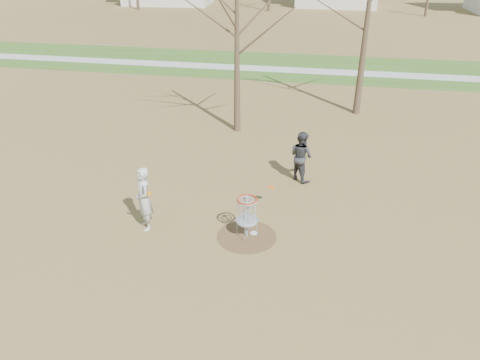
% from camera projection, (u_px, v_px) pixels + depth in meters
% --- Properties ---
extents(ground, '(160.00, 160.00, 0.00)m').
position_uv_depth(ground, '(247.00, 236.00, 14.05)').
color(ground, brown).
rests_on(ground, ground).
extents(green_band, '(160.00, 8.00, 0.01)m').
position_uv_depth(green_band, '(301.00, 67.00, 32.33)').
color(green_band, '#2D5119').
rests_on(green_band, ground).
extents(footpath, '(160.00, 1.50, 0.01)m').
position_uv_depth(footpath, '(300.00, 70.00, 31.45)').
color(footpath, '#9E9E99').
rests_on(footpath, green_band).
extents(dirt_circle, '(1.80, 1.80, 0.01)m').
position_uv_depth(dirt_circle, '(247.00, 236.00, 14.05)').
color(dirt_circle, '#47331E').
rests_on(dirt_circle, ground).
extents(player_standing, '(0.83, 0.88, 2.02)m').
position_uv_depth(player_standing, '(144.00, 199.00, 14.03)').
color(player_standing, '#B3B3B3').
rests_on(player_standing, ground).
extents(player_throwing, '(1.16, 1.13, 1.88)m').
position_uv_depth(player_throwing, '(301.00, 156.00, 16.93)').
color(player_throwing, '#2F3034').
rests_on(player_throwing, ground).
extents(disc_grounded, '(0.22, 0.22, 0.02)m').
position_uv_depth(disc_grounded, '(254.00, 233.00, 14.17)').
color(disc_grounded, silver).
rests_on(disc_grounded, dirt_circle).
extents(discs_in_play, '(3.62, 2.33, 0.61)m').
position_uv_depth(discs_in_play, '(216.00, 190.00, 14.57)').
color(discs_in_play, '#F7610D').
rests_on(discs_in_play, ground).
extents(disc_golf_basket, '(0.64, 0.64, 1.35)m').
position_uv_depth(disc_golf_basket, '(247.00, 210.00, 13.63)').
color(disc_golf_basket, '#9EA3AD').
rests_on(disc_golf_basket, ground).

